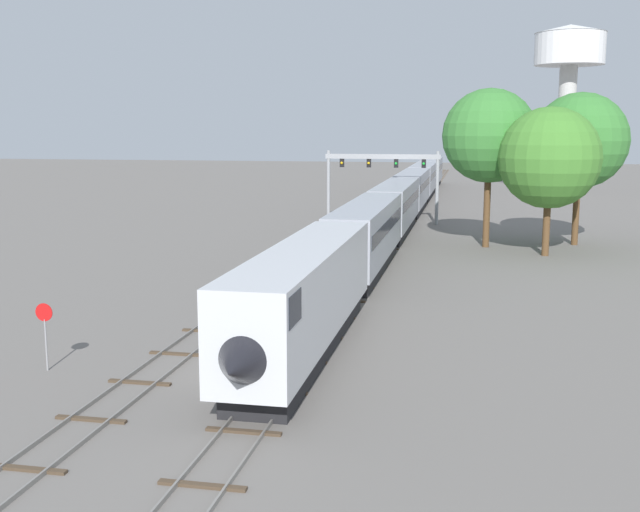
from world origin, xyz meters
TOP-DOWN VIEW (x-y plane):
  - ground_plane at (0.00, 0.00)m, footprint 400.00×400.00m
  - track_main at (2.00, 60.00)m, footprint 2.60×200.00m
  - track_near at (-3.50, 40.00)m, footprint 2.60×160.00m
  - passenger_train at (2.00, 54.39)m, footprint 3.04×121.44m
  - signal_gantry at (-0.25, 51.70)m, footprint 12.10×0.49m
  - water_tower at (22.46, 92.63)m, footprint 10.34×10.34m
  - stop_sign at (-8.00, -1.17)m, footprint 0.76×0.08m
  - trackside_tree_left at (10.38, 37.05)m, footprint 7.83×7.83m
  - trackside_tree_mid at (17.96, 39.87)m, footprint 8.13×8.13m
  - trackside_tree_right at (14.96, 33.38)m, footprint 7.92×7.92m

SIDE VIEW (x-z plane):
  - ground_plane at x=0.00m, z-range 0.00..0.00m
  - track_main at x=2.00m, z-range -0.01..0.15m
  - track_near at x=-3.50m, z-range -0.01..0.15m
  - stop_sign at x=-8.00m, z-range 0.43..3.31m
  - passenger_train at x=2.00m, z-range 0.21..5.01m
  - signal_gantry at x=-0.25m, z-range 1.79..9.44m
  - trackside_tree_right at x=14.96m, z-range 1.87..13.54m
  - trackside_tree_mid at x=17.96m, z-range 2.42..15.44m
  - trackside_tree_left at x=10.38m, z-range 2.70..15.99m
  - water_tower at x=22.46m, z-range 7.39..32.38m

